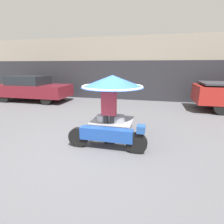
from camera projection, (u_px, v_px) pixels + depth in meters
ground_plane at (96, 146)px, 4.75m from camera, size 36.00×36.00×0.00m
shopfront_building at (133, 69)px, 11.56m from camera, size 28.00×2.06×3.81m
vendor_motorcycle_cart at (112, 92)px, 4.75m from camera, size 2.09×1.72×1.88m
vendor_person at (109, 111)px, 4.69m from camera, size 0.38×0.23×1.69m
parked_car at (32, 88)px, 10.54m from camera, size 4.48×1.81×1.51m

